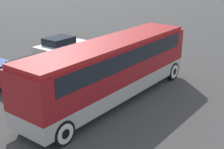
{
  "coord_description": "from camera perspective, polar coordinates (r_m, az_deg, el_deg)",
  "views": [
    {
      "loc": [
        -12.08,
        -9.3,
        6.98
      ],
      "look_at": [
        0.0,
        0.0,
        1.46
      ],
      "focal_mm": 50.0,
      "sensor_mm": 36.0,
      "label": 1
    }
  ],
  "objects": [
    {
      "name": "parked_car_mid",
      "position": [
        25.1,
        -9.42,
        5.18
      ],
      "size": [
        4.21,
        1.91,
        1.44
      ],
      "color": "silver",
      "rests_on": "ground_plane"
    },
    {
      "name": "tour_bus",
      "position": [
        16.12,
        0.21,
        1.76
      ],
      "size": [
        11.38,
        2.51,
        3.25
      ],
      "color": "#B7B2A8",
      "rests_on": "ground_plane"
    },
    {
      "name": "parked_car_near",
      "position": [
        19.41,
        -14.34,
        0.53
      ],
      "size": [
        4.3,
        1.96,
        1.51
      ],
      "color": "maroon",
      "rests_on": "ground_plane"
    },
    {
      "name": "ground_plane",
      "position": [
        16.77,
        -0.0,
        -4.7
      ],
      "size": [
        120.0,
        120.0,
        0.0
      ],
      "primitive_type": "plane",
      "color": "#423F3D"
    }
  ]
}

